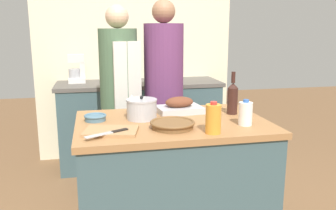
# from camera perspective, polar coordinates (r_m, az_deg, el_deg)

# --- Properties ---
(kitchen_island) EXTENTS (1.25, 0.85, 0.92)m
(kitchen_island) POSITION_cam_1_polar(r_m,az_deg,el_deg) (2.51, 0.63, -12.69)
(kitchen_island) COLOR #3D565B
(kitchen_island) RESTS_ON ground_plane
(back_counter) EXTENTS (1.80, 0.60, 0.94)m
(back_counter) POSITION_cam_1_polar(r_m,az_deg,el_deg) (4.04, -4.52, -2.87)
(back_counter) COLOR #3D565B
(back_counter) RESTS_ON ground_plane
(back_wall) EXTENTS (2.30, 0.10, 2.55)m
(back_wall) POSITION_cam_1_polar(r_m,az_deg,el_deg) (4.26, -5.34, 8.89)
(back_wall) COLOR beige
(back_wall) RESTS_ON ground_plane
(roasting_pan) EXTENTS (0.34, 0.25, 0.12)m
(roasting_pan) POSITION_cam_1_polar(r_m,az_deg,el_deg) (2.58, 1.82, -0.25)
(roasting_pan) COLOR #BCBCC1
(roasting_pan) RESTS_ON kitchen_island
(wicker_basket) EXTENTS (0.28, 0.28, 0.04)m
(wicker_basket) POSITION_cam_1_polar(r_m,az_deg,el_deg) (2.18, 0.72, -3.10)
(wicker_basket) COLOR brown
(wicker_basket) RESTS_ON kitchen_island
(cutting_board) EXTENTS (0.35, 0.28, 0.02)m
(cutting_board) POSITION_cam_1_polar(r_m,az_deg,el_deg) (2.12, -9.11, -4.14)
(cutting_board) COLOR #AD7F51
(cutting_board) RESTS_ON kitchen_island
(stock_pot) EXTENTS (0.21, 0.21, 0.16)m
(stock_pot) POSITION_cam_1_polar(r_m,az_deg,el_deg) (2.40, -4.24, -0.65)
(stock_pot) COLOR #B7B7BC
(stock_pot) RESTS_ON kitchen_island
(mixing_bowl) EXTENTS (0.15, 0.15, 0.04)m
(mixing_bowl) POSITION_cam_1_polar(r_m,az_deg,el_deg) (2.40, -11.59, -1.96)
(mixing_bowl) COLOR slate
(mixing_bowl) RESTS_ON kitchen_island
(juice_jug) EXTENTS (0.09, 0.09, 0.19)m
(juice_jug) POSITION_cam_1_polar(r_m,az_deg,el_deg) (2.08, 7.28, -2.19)
(juice_jug) COLOR orange
(juice_jug) RESTS_ON kitchen_island
(milk_jug) EXTENTS (0.09, 0.09, 0.17)m
(milk_jug) POSITION_cam_1_polar(r_m,az_deg,el_deg) (2.29, 12.32, -1.34)
(milk_jug) COLOR white
(milk_jug) RESTS_ON kitchen_island
(wine_bottle_green) EXTENTS (0.07, 0.07, 0.30)m
(wine_bottle_green) POSITION_cam_1_polar(r_m,az_deg,el_deg) (2.56, 10.32, 1.20)
(wine_bottle_green) COLOR #381E19
(wine_bottle_green) RESTS_ON kitchen_island
(wine_glass_left) EXTENTS (0.08, 0.08, 0.14)m
(wine_glass_left) POSITION_cam_1_polar(r_m,az_deg,el_deg) (2.56, -5.82, 0.90)
(wine_glass_left) COLOR silver
(wine_glass_left) RESTS_ON kitchen_island
(knife_chef) EXTENTS (0.25, 0.15, 0.01)m
(knife_chef) POSITION_cam_1_polar(r_m,az_deg,el_deg) (2.04, -9.53, -4.44)
(knife_chef) COLOR #B7B7BC
(knife_chef) RESTS_ON cutting_board
(stand_mixer) EXTENTS (0.18, 0.14, 0.31)m
(stand_mixer) POSITION_cam_1_polar(r_m,az_deg,el_deg) (3.98, -14.41, 5.30)
(stand_mixer) COLOR silver
(stand_mixer) RESTS_ON back_counter
(condiment_bottle_tall) EXTENTS (0.05, 0.05, 0.14)m
(condiment_bottle_tall) POSITION_cam_1_polar(r_m,az_deg,el_deg) (3.96, -1.58, 4.72)
(condiment_bottle_tall) COLOR #234C28
(condiment_bottle_tall) RESTS_ON back_counter
(condiment_bottle_short) EXTENTS (0.06, 0.06, 0.16)m
(condiment_bottle_short) POSITION_cam_1_polar(r_m,az_deg,el_deg) (3.93, 0.87, 4.76)
(condiment_bottle_short) COLOR #234C28
(condiment_bottle_short) RESTS_ON back_counter
(condiment_bottle_extra) EXTENTS (0.06, 0.06, 0.19)m
(condiment_bottle_extra) POSITION_cam_1_polar(r_m,az_deg,el_deg) (4.08, -2.33, 5.29)
(condiment_bottle_extra) COLOR #332D28
(condiment_bottle_extra) RESTS_ON back_counter
(person_cook_aproned) EXTENTS (0.35, 0.37, 1.72)m
(person_cook_aproned) POSITION_cam_1_polar(r_m,az_deg,el_deg) (3.19, -7.79, 1.93)
(person_cook_aproned) COLOR beige
(person_cook_aproned) RESTS_ON ground_plane
(person_cook_guest) EXTENTS (0.35, 0.35, 1.77)m
(person_cook_guest) POSITION_cam_1_polar(r_m,az_deg,el_deg) (3.24, -0.68, 2.64)
(person_cook_guest) COLOR beige
(person_cook_guest) RESTS_ON ground_plane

